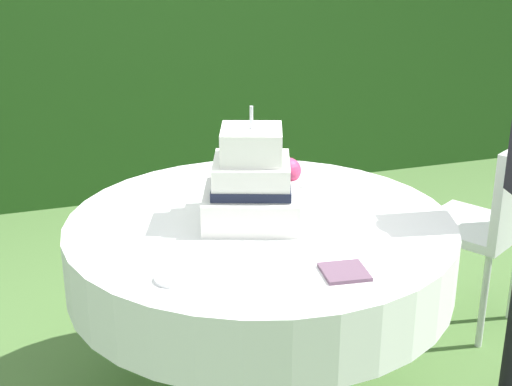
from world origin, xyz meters
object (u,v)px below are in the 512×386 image
Objects in this scene: cake_table at (260,253)px; serving_plate_near at (309,183)px; napkin_stack at (344,272)px; garden_chair at (491,217)px; serving_plate_far at (237,186)px; serving_plate_left at (172,278)px; wedding_cake at (253,184)px.

serving_plate_near is (0.29, 0.28, 0.13)m from cake_table.
serving_plate_near reaches higher than cake_table.
garden_chair reaches higher than napkin_stack.
napkin_stack is 1.28m from garden_chair.
serving_plate_far is 1.18× the size of serving_plate_left.
cake_table is 0.43m from serving_plate_near.
cake_table is at bearing -136.38° from serving_plate_near.
wedding_cake reaches higher than garden_chair.
serving_plate_left is at bearing -120.57° from serving_plate_far.
serving_plate_near and serving_plate_left have the same top height.
serving_plate_near is at bearing 42.59° from serving_plate_left.
serving_plate_near is 0.12× the size of garden_chair.
cake_table is 11.10× the size of serving_plate_far.
cake_table is 3.24× the size of wedding_cake.
wedding_cake reaches higher than serving_plate_left.
serving_plate_far is at bearing 175.74° from garden_chair.
serving_plate_left is at bearing -138.22° from cake_table.
serving_plate_left is (-0.68, -0.63, 0.00)m from serving_plate_near.
wedding_cake is 1.24m from garden_chair.
cake_table is at bearing -167.50° from garden_chair.
serving_plate_far is (0.02, 0.34, 0.13)m from cake_table.
cake_table is at bearing -33.91° from wedding_cake.
garden_chair is (1.14, 0.25, -0.11)m from cake_table.
serving_plate_far is at bearing 87.16° from cake_table.
cake_table is 0.53m from serving_plate_left.
cake_table is 0.36m from serving_plate_far.
cake_table is 13.10× the size of serving_plate_left.
serving_plate_far is at bearing 96.47° from napkin_stack.
cake_table is 1.17m from garden_chair.
wedding_cake reaches higher than serving_plate_near.
wedding_cake is 0.43m from serving_plate_near.
garden_chair is at bearing 12.50° from cake_table.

